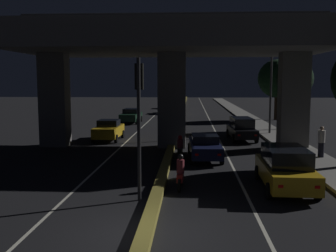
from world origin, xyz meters
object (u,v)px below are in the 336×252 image
Objects in this scene: car_taxi_yellow_lead at (285,168)px; motorcycle_black_filtering_mid at (180,149)px; car_dark_green_second_oncoming at (131,115)px; car_white_fourth_oncoming at (173,103)px; motorcycle_red_filtering_near at (180,174)px; traffic_light_left_of_median at (139,104)px; car_dark_blue_second at (205,146)px; car_black_third at (242,128)px; pedestrian_on_sidewalk at (321,142)px; street_lamp at (268,77)px; car_white_third_oncoming at (170,108)px; car_taxi_yellow_lead_oncoming at (109,130)px.

car_taxi_yellow_lead is 7.38m from motorcycle_black_filtering_mid.
car_white_fourth_oncoming is (3.43, 23.66, 0.09)m from car_dark_green_second_oncoming.
motorcycle_black_filtering_mid is at bearing 4.76° from motorcycle_red_filtering_near.
car_dark_green_second_oncoming is (-10.28, 25.54, -0.09)m from car_taxi_yellow_lead.
traffic_light_left_of_median is at bearing 11.22° from car_dark_green_second_oncoming.
car_dark_green_second_oncoming reaches higher than motorcycle_black_filtering_mid.
car_black_third is at bearing -24.37° from car_dark_blue_second.
car_dark_green_second_oncoming is 23.61m from pedestrian_on_sidewalk.
street_lamp is 13.72m from motorcycle_black_filtering_mid.
motorcycle_red_filtering_near is at bearing 47.44° from traffic_light_left_of_median.
traffic_light_left_of_median is 1.08× the size of car_white_third_oncoming.
car_taxi_yellow_lead is 2.73× the size of motorcycle_red_filtering_near.
car_white_fourth_oncoming is (-1.06, 51.02, -2.69)m from traffic_light_left_of_median.
car_taxi_yellow_lead is 1.19× the size of car_taxi_yellow_lead_oncoming.
car_white_fourth_oncoming is (-6.85, 49.19, -0.00)m from car_taxi_yellow_lead.
car_black_third is 1.11× the size of car_white_fourth_oncoming.
car_dark_blue_second is at bearing 9.30° from car_white_third_oncoming.
motorcycle_red_filtering_near is (-4.28, -13.91, -0.26)m from car_black_third.
car_white_third_oncoming is 33.78m from pedestrian_on_sidewalk.
car_dark_blue_second is 1.02× the size of car_black_third.
street_lamp is 1.72× the size of car_black_third.
car_taxi_yellow_lead_oncoming is at bearing -4.59° from car_white_third_oncoming.
car_taxi_yellow_lead is at bearing -84.11° from motorcycle_red_filtering_near.
car_taxi_yellow_lead_oncoming is at bearing 153.87° from pedestrian_on_sidewalk.
car_taxi_yellow_lead is 27.53m from car_dark_green_second_oncoming.
car_white_third_oncoming is (3.47, 12.99, 0.00)m from car_dark_green_second_oncoming.
pedestrian_on_sidewalk is (9.30, 8.19, -2.57)m from traffic_light_left_of_median.
car_dark_blue_second is 2.81× the size of motorcycle_red_filtering_near.
street_lamp is at bearing -40.19° from car_black_third.
street_lamp is at bearing 107.91° from car_taxi_yellow_lead_oncoming.
car_dark_blue_second is 6.61m from pedestrian_on_sidewalk.
car_white_third_oncoming reaches higher than motorcycle_red_filtering_near.
car_white_fourth_oncoming is (3.24, 36.16, 0.12)m from car_taxi_yellow_lead_oncoming.
car_dark_green_second_oncoming reaches higher than car_white_third_oncoming.
car_white_fourth_oncoming is at bearing 175.53° from car_taxi_yellow_lead_oncoming.
car_dark_green_second_oncoming is at bearing -178.50° from car_taxi_yellow_lead_oncoming.
car_white_fourth_oncoming is at bearing 8.15° from car_black_third.
car_white_third_oncoming is at bearing 91.44° from traffic_light_left_of_median.
traffic_light_left_of_median reaches higher than car_white_fourth_oncoming.
street_lamp is 23.83m from car_white_third_oncoming.
car_white_third_oncoming is at bearing 166.96° from car_dark_green_second_oncoming.
traffic_light_left_of_median is 2.99× the size of pedestrian_on_sidewalk.
street_lamp is at bearing 25.93° from car_white_third_oncoming.
motorcycle_red_filtering_near is 0.92× the size of motorcycle_black_filtering_mid.
car_dark_green_second_oncoming is 2.62× the size of pedestrian_on_sidewalk.
car_taxi_yellow_lead_oncoming is 9.11m from motorcycle_black_filtering_mid.
traffic_light_left_of_median is 16.77m from car_black_third.
car_white_fourth_oncoming reaches higher than motorcycle_red_filtering_near.
street_lamp is at bearing -29.33° from motorcycle_black_filtering_mid.
car_taxi_yellow_lead_oncoming is 2.10× the size of motorcycle_black_filtering_mid.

